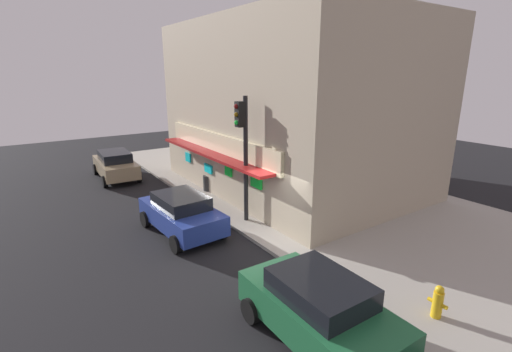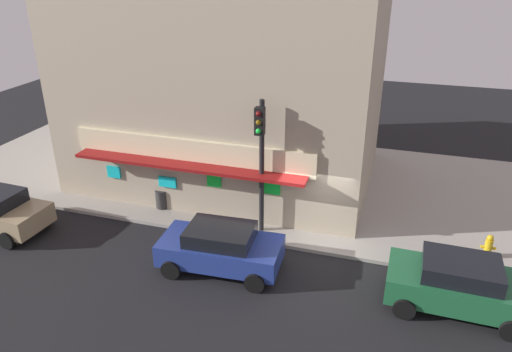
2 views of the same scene
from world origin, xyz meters
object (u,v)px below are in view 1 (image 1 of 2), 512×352
(parked_car_blue, at_px, (182,213))
(parked_car_green, at_px, (319,309))
(parked_car_tan, at_px, (115,165))
(trash_can, at_px, (209,183))
(traffic_light, at_px, (243,143))
(pedestrian, at_px, (269,188))
(fire_hydrant, at_px, (438,302))

(parked_car_blue, distance_m, parked_car_green, 7.27)
(parked_car_tan, height_order, parked_car_green, parked_car_green)
(parked_car_blue, height_order, parked_car_green, parked_car_green)
(trash_can, bearing_deg, traffic_light, -8.10)
(trash_can, height_order, parked_car_blue, parked_car_blue)
(parked_car_green, bearing_deg, pedestrian, 151.79)
(traffic_light, height_order, parked_car_blue, traffic_light)
(parked_car_tan, bearing_deg, fire_hydrant, 10.58)
(trash_can, distance_m, parked_car_blue, 4.82)
(trash_can, height_order, pedestrian, pedestrian)
(trash_can, distance_m, pedestrian, 4.08)
(fire_hydrant, relative_size, parked_car_tan, 0.20)
(pedestrian, relative_size, parked_car_tan, 0.40)
(parked_car_blue, xyz_separation_m, parked_car_green, (7.27, 0.20, 0.04))
(fire_hydrant, relative_size, parked_car_green, 0.22)
(traffic_light, bearing_deg, parked_car_green, -18.54)
(traffic_light, bearing_deg, pedestrian, 104.92)
(fire_hydrant, xyz_separation_m, parked_car_blue, (-8.43, -3.09, 0.25))
(trash_can, relative_size, parked_car_blue, 0.19)
(parked_car_blue, bearing_deg, fire_hydrant, 20.15)
(parked_car_green, bearing_deg, traffic_light, 161.46)
(trash_can, bearing_deg, parked_car_blue, -39.37)
(parked_car_blue, relative_size, parked_car_tan, 0.93)
(traffic_light, height_order, pedestrian, traffic_light)
(parked_car_tan, bearing_deg, trash_can, 31.00)
(trash_can, bearing_deg, fire_hydrant, 0.20)
(pedestrian, distance_m, parked_car_tan, 10.20)
(pedestrian, distance_m, parked_car_green, 8.02)
(parked_car_blue, bearing_deg, parked_car_green, 1.61)
(traffic_light, xyz_separation_m, parked_car_blue, (-0.62, -2.43, -2.54))
(fire_hydrant, distance_m, parked_car_green, 3.13)
(traffic_light, height_order, parked_car_tan, traffic_light)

